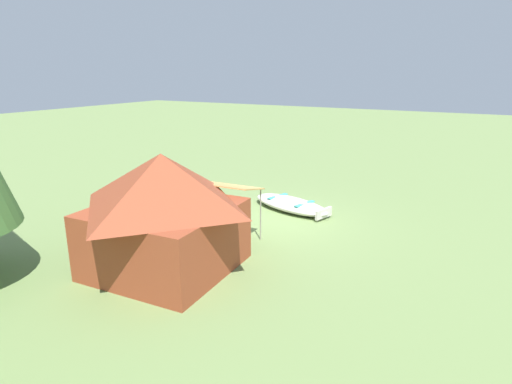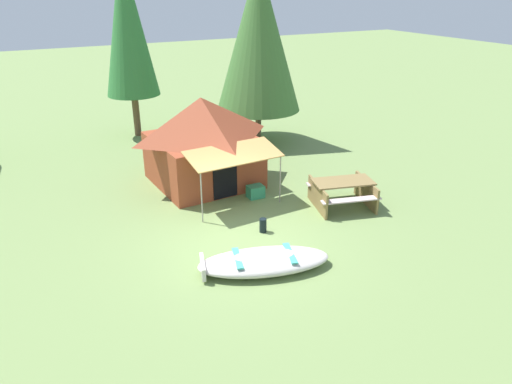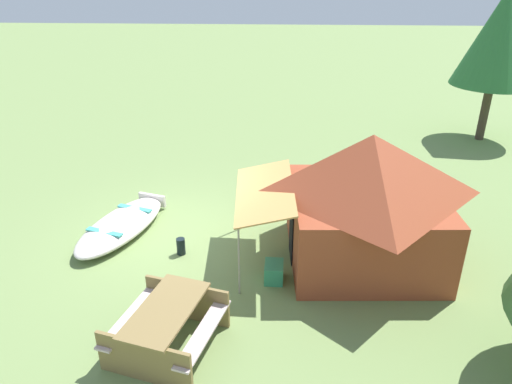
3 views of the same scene
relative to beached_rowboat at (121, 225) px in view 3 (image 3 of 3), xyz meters
name	(u,v)px [view 3 (image 3 of 3)]	position (x,y,z in m)	size (l,w,h in m)	color
ground_plane	(180,236)	(0.07, 1.33, -0.20)	(80.00, 80.00, 0.00)	#6F884C
beached_rowboat	(121,225)	(0.00, 0.00, 0.00)	(3.11, 1.93, 0.38)	silver
canvas_cabin_tent	(366,197)	(0.72, 5.25, 1.19)	(3.27, 4.27, 2.67)	#974026
picnic_table	(167,323)	(3.48, 1.84, 0.28)	(1.98, 1.88, 0.76)	olive
cooler_box	(274,272)	(1.61, 3.47, -0.02)	(0.47, 0.36, 0.36)	#329062
fuel_can	(181,246)	(0.80, 1.51, -0.02)	(0.18, 0.18, 0.36)	black
pine_tree_back_left	(501,37)	(-6.93, 10.40, 3.20)	(2.64, 2.64, 4.96)	#42372A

